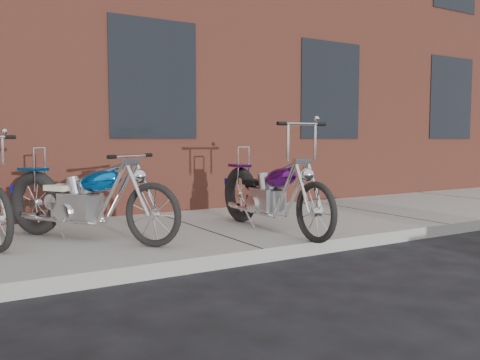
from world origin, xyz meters
TOP-DOWN VIEW (x-y plane):
  - ground at (0.00, 0.00)m, footprint 120.00×120.00m
  - sidewalk at (0.00, 1.50)m, footprint 22.00×3.00m
  - building_brick at (0.00, 8.00)m, footprint 22.00×10.00m
  - chopper_purple at (0.68, 0.84)m, footprint 0.58×2.38m
  - chopper_blue at (-1.45, 1.42)m, footprint 1.45×2.03m

SIDE VIEW (x-z plane):
  - ground at x=0.00m, z-range 0.00..0.00m
  - sidewalk at x=0.00m, z-range 0.00..0.15m
  - chopper_purple at x=0.68m, z-range -0.09..1.24m
  - chopper_blue at x=-1.45m, z-range 0.06..1.10m
  - building_brick at x=0.00m, z-range 0.00..8.00m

